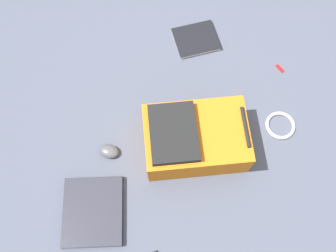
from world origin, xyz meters
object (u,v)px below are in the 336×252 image
object	(u,v)px
backpack	(194,138)
computer_mouse	(109,151)
laptop	(93,211)
cable_coil	(280,125)
usb_stick	(280,68)
book_blue	(196,39)

from	to	relation	value
backpack	computer_mouse	distance (m)	0.40
backpack	laptop	world-z (taller)	backpack
backpack	laptop	distance (m)	0.55
laptop	cable_coil	bearing A→B (deg)	-67.72
usb_stick	laptop	bearing A→B (deg)	125.81
usb_stick	backpack	bearing A→B (deg)	129.21
cable_coil	backpack	bearing A→B (deg)	100.09
cable_coil	laptop	bearing A→B (deg)	112.28
book_blue	computer_mouse	world-z (taller)	computer_mouse
backpack	computer_mouse	xyz separation A→B (m)	(-0.02, 0.39, -0.08)
laptop	computer_mouse	size ratio (longest dim) A/B	3.28
book_blue	usb_stick	size ratio (longest dim) A/B	4.95
laptop	book_blue	distance (m)	1.01
computer_mouse	usb_stick	xyz separation A→B (m)	(0.41, -0.87, -0.02)
book_blue	computer_mouse	bearing A→B (deg)	142.93
computer_mouse	backpack	bearing A→B (deg)	-67.02
book_blue	cable_coil	world-z (taller)	book_blue
laptop	backpack	bearing A→B (deg)	-58.04
backpack	laptop	size ratio (longest dim) A/B	1.53
cable_coil	book_blue	bearing A→B (deg)	35.92
laptop	computer_mouse	distance (m)	0.28
laptop	computer_mouse	bearing A→B (deg)	-14.14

